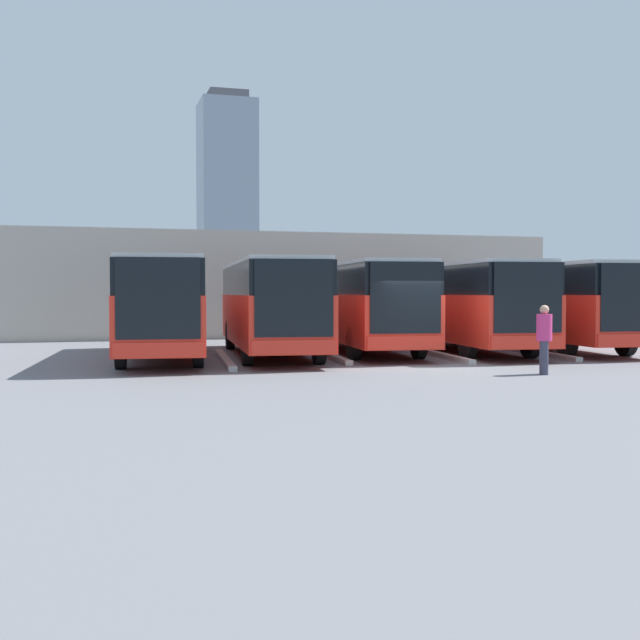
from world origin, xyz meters
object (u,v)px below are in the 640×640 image
bus_0 (550,302)px  bus_3 (269,304)px  pedestrian (544,337)px  bus_2 (362,303)px  bus_4 (161,304)px  bus_1 (462,303)px

bus_0 → bus_3: size_ratio=1.00×
bus_0 → pedestrian: bearing=62.7°
bus_0 → bus_3: bearing=6.4°
bus_0 → bus_2: 7.28m
bus_3 → bus_4: same height
bus_0 → bus_3: (10.86, 0.12, 0.00)m
bus_0 → bus_1: 3.62m
pedestrian → bus_0: bearing=-8.2°
bus_1 → bus_3: size_ratio=1.00×
bus_3 → bus_4: 3.62m
bus_0 → bus_3: 10.86m
bus_3 → bus_2: bearing=-160.1°
bus_0 → bus_1: size_ratio=1.00×
bus_1 → bus_4: (10.86, 0.21, 0.00)m
bus_2 → bus_3: same height
bus_2 → bus_4: (7.24, 0.94, 0.00)m
bus_4 → bus_2: bearing=-166.9°
bus_4 → pedestrian: 12.19m
bus_1 → bus_2: size_ratio=1.00×
bus_3 → bus_4: bearing=6.2°
bus_2 → pedestrian: (-1.98, 8.87, -0.80)m
bus_3 → pedestrian: (-5.60, 7.96, -0.80)m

